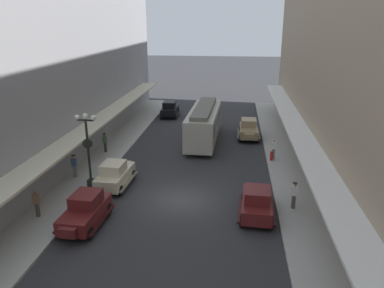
# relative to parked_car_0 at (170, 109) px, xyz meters

# --- Properties ---
(ground_plane) EXTENTS (200.00, 200.00, 0.00)m
(ground_plane) POSITION_rel_parked_car_0_xyz_m (4.51, -21.50, -0.94)
(ground_plane) COLOR #2D2D30
(sidewalk_left) EXTENTS (3.00, 60.00, 0.15)m
(sidewalk_left) POSITION_rel_parked_car_0_xyz_m (-2.99, -21.50, -0.87)
(sidewalk_left) COLOR #A8A59E
(sidewalk_left) RESTS_ON ground
(sidewalk_right) EXTENTS (3.00, 60.00, 0.15)m
(sidewalk_right) POSITION_rel_parked_car_0_xyz_m (12.01, -21.50, -0.87)
(sidewalk_right) COLOR #A8A59E
(sidewalk_right) RESTS_ON ground
(building_row_left) EXTENTS (4.30, 60.00, 16.37)m
(building_row_left) POSITION_rel_parked_car_0_xyz_m (-5.72, -21.50, 7.24)
(building_row_left) COLOR #939399
(building_row_left) RESTS_ON ground
(parked_car_0) EXTENTS (2.21, 4.29, 1.84)m
(parked_car_0) POSITION_rel_parked_car_0_xyz_m (0.00, 0.00, 0.00)
(parked_car_0) COLOR black
(parked_car_0) RESTS_ON ground
(parked_car_1) EXTENTS (2.26, 4.30, 1.84)m
(parked_car_1) POSITION_rel_parked_car_0_xyz_m (-0.33, -20.06, 0.00)
(parked_car_1) COLOR beige
(parked_car_1) RESTS_ON ground
(parked_car_2) EXTENTS (2.28, 4.31, 1.84)m
(parked_car_2) POSITION_rel_parked_car_0_xyz_m (-0.38, -25.22, 0.00)
(parked_car_2) COLOR #591919
(parked_car_2) RESTS_ON ground
(parked_car_3) EXTENTS (2.16, 4.27, 1.84)m
(parked_car_3) POSITION_rel_parked_car_0_xyz_m (9.15, -7.58, 0.00)
(parked_car_3) COLOR #997F5B
(parked_car_3) RESTS_ON ground
(parked_car_4) EXTENTS (2.30, 4.32, 1.84)m
(parked_car_4) POSITION_rel_parked_car_0_xyz_m (9.23, -23.08, 0.00)
(parked_car_4) COLOR #591919
(parked_car_4) RESTS_ON ground
(streetcar) EXTENTS (2.74, 9.66, 3.46)m
(streetcar) POSITION_rel_parked_car_0_xyz_m (4.91, -9.37, 0.96)
(streetcar) COLOR #ADA899
(streetcar) RESTS_ON ground
(lamp_post_with_clock) EXTENTS (1.42, 0.44, 5.16)m
(lamp_post_with_clock) POSITION_rel_parked_car_0_xyz_m (-1.89, -20.51, 2.04)
(lamp_post_with_clock) COLOR black
(lamp_post_with_clock) RESTS_ON sidewalk_left
(fire_hydrant) EXTENTS (0.24, 0.24, 0.82)m
(fire_hydrant) POSITION_rel_parked_car_0_xyz_m (10.86, -14.00, -0.38)
(fire_hydrant) COLOR #B21E19
(fire_hydrant) RESTS_ON sidewalk_right
(pedestrian_0) EXTENTS (0.36, 0.28, 1.67)m
(pedestrian_0) POSITION_rel_parked_car_0_xyz_m (11.49, -22.12, 0.07)
(pedestrian_0) COLOR #4C4238
(pedestrian_0) RESTS_ON sidewalk_right
(pedestrian_1) EXTENTS (0.36, 0.24, 1.64)m
(pedestrian_1) POSITION_rel_parked_car_0_xyz_m (-3.43, -24.90, 0.05)
(pedestrian_1) COLOR #4C4238
(pedestrian_1) RESTS_ON sidewalk_left
(pedestrian_2) EXTENTS (0.36, 0.24, 1.64)m
(pedestrian_2) POSITION_rel_parked_car_0_xyz_m (11.03, -13.57, 0.05)
(pedestrian_2) COLOR slate
(pedestrian_2) RESTS_ON sidewalk_right
(pedestrian_3) EXTENTS (0.36, 0.28, 1.67)m
(pedestrian_3) POSITION_rel_parked_car_0_xyz_m (-3.29, -13.58, 0.07)
(pedestrian_3) COLOR #2D2D33
(pedestrian_3) RESTS_ON sidewalk_left
(pedestrian_4) EXTENTS (0.36, 0.28, 1.67)m
(pedestrian_4) POSITION_rel_parked_car_0_xyz_m (-3.67, -19.10, 0.07)
(pedestrian_4) COLOR slate
(pedestrian_4) RESTS_ON sidewalk_left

